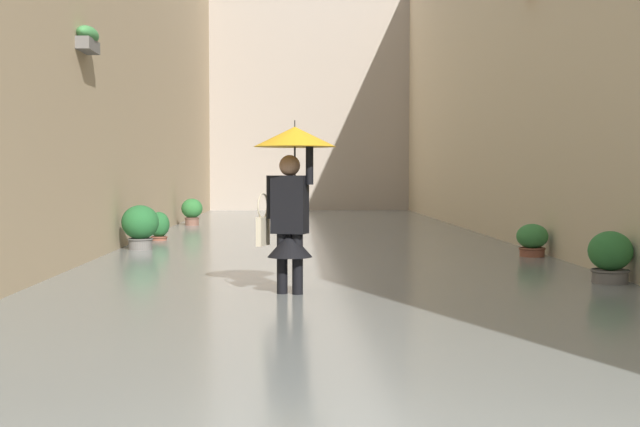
% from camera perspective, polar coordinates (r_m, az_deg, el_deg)
% --- Properties ---
extents(ground_plane, '(71.25, 71.25, 0.00)m').
position_cam_1_polar(ground_plane, '(17.13, 0.03, -2.42)').
color(ground_plane, slate).
extents(flood_water, '(8.03, 34.50, 0.18)m').
position_cam_1_polar(flood_water, '(17.12, 0.03, -2.12)').
color(flood_water, slate).
rests_on(flood_water, ground_plane).
extents(building_facade_left, '(2.04, 32.50, 8.54)m').
position_cam_1_polar(building_facade_left, '(17.97, 14.88, 11.38)').
color(building_facade_left, beige).
rests_on(building_facade_left, ground_plane).
extents(building_facade_right, '(2.04, 32.50, 9.66)m').
position_cam_1_polar(building_facade_right, '(17.83, -15.04, 13.28)').
color(building_facade_right, tan).
rests_on(building_facade_right, ground_plane).
extents(building_facade_far, '(10.83, 1.80, 11.09)m').
position_cam_1_polar(building_facade_far, '(32.46, -0.72, 9.78)').
color(building_facade_far, '#A89989').
rests_on(building_facade_far, ground_plane).
extents(person_wading, '(0.91, 0.91, 2.10)m').
position_cam_1_polar(person_wading, '(9.49, -1.88, 2.10)').
color(person_wading, black).
rests_on(person_wading, ground_plane).
extents(potted_plant_near_left, '(0.51, 0.51, 0.71)m').
position_cam_1_polar(potted_plant_near_left, '(14.28, 13.85, -1.94)').
color(potted_plant_near_left, brown).
rests_on(potted_plant_near_left, ground_plane).
extents(potted_plant_far_right, '(0.54, 0.54, 0.87)m').
position_cam_1_polar(potted_plant_far_right, '(22.43, -8.46, 0.07)').
color(potted_plant_far_right, brown).
rests_on(potted_plant_far_right, ground_plane).
extents(potted_plant_near_right, '(0.41, 0.41, 0.75)m').
position_cam_1_polar(potted_plant_near_right, '(17.49, -10.59, -0.99)').
color(potted_plant_near_right, brown).
rests_on(potted_plant_near_right, ground_plane).
extents(potted_plant_mid_left, '(0.53, 0.53, 0.82)m').
position_cam_1_polar(potted_plant_mid_left, '(11.07, 18.63, -3.03)').
color(potted_plant_mid_left, '#66605B').
rests_on(potted_plant_mid_left, ground_plane).
extents(potted_plant_mid_right, '(0.65, 0.65, 0.96)m').
position_cam_1_polar(potted_plant_mid_right, '(15.43, -11.80, -0.93)').
color(potted_plant_mid_right, '#66605B').
rests_on(potted_plant_mid_right, ground_plane).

